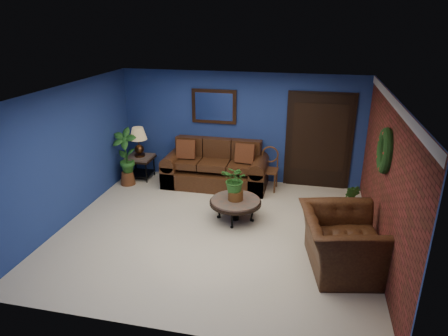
% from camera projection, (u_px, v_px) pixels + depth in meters
% --- Properties ---
extents(floor, '(5.50, 5.50, 0.00)m').
position_uv_depth(floor, '(215.00, 231.00, 7.20)').
color(floor, beige).
rests_on(floor, ground).
extents(wall_back, '(5.50, 0.04, 2.50)m').
position_uv_depth(wall_back, '(240.00, 128.00, 9.03)').
color(wall_back, navy).
rests_on(wall_back, ground).
extents(wall_left, '(0.04, 5.00, 2.50)m').
position_uv_depth(wall_left, '(68.00, 154.00, 7.30)').
color(wall_left, navy).
rests_on(wall_left, ground).
extents(wall_right_brick, '(0.04, 5.00, 2.50)m').
position_uv_depth(wall_right_brick, '(386.00, 179.00, 6.19)').
color(wall_right_brick, maroon).
rests_on(wall_right_brick, ground).
extents(ceiling, '(5.50, 5.00, 0.02)m').
position_uv_depth(ceiling, '(213.00, 92.00, 6.30)').
color(ceiling, white).
rests_on(ceiling, wall_back).
extents(crown_molding, '(0.03, 5.00, 0.14)m').
position_uv_depth(crown_molding, '(395.00, 104.00, 5.78)').
color(crown_molding, white).
rests_on(crown_molding, wall_right_brick).
extents(wall_mirror, '(1.02, 0.06, 0.77)m').
position_uv_depth(wall_mirror, '(214.00, 107.00, 8.94)').
color(wall_mirror, '#462714').
rests_on(wall_mirror, wall_back).
extents(closet_door, '(1.44, 0.06, 2.18)m').
position_uv_depth(closet_door, '(319.00, 142.00, 8.72)').
color(closet_door, black).
rests_on(closet_door, wall_back).
extents(wreath, '(0.16, 0.72, 0.72)m').
position_uv_depth(wreath, '(385.00, 151.00, 6.09)').
color(wreath, black).
rests_on(wreath, wall_right_brick).
extents(sofa, '(2.30, 0.99, 1.04)m').
position_uv_depth(sofa, '(216.00, 170.00, 9.07)').
color(sofa, '#482B14').
rests_on(sofa, ground).
extents(coffee_table, '(0.97, 0.97, 0.42)m').
position_uv_depth(coffee_table, '(235.00, 202.00, 7.47)').
color(coffee_table, '#4A4741').
rests_on(coffee_table, ground).
extents(end_table, '(0.60, 0.60, 0.55)m').
position_uv_depth(end_table, '(140.00, 161.00, 9.38)').
color(end_table, '#4A4741').
rests_on(end_table, ground).
extents(table_lamp, '(0.40, 0.40, 0.67)m').
position_uv_depth(table_lamp, '(138.00, 138.00, 9.18)').
color(table_lamp, '#462714').
rests_on(table_lamp, end_table).
extents(side_chair, '(0.42, 0.42, 0.95)m').
position_uv_depth(side_chair, '(269.00, 166.00, 8.79)').
color(side_chair, '#5E2E1A').
rests_on(side_chair, ground).
extents(armchair, '(1.42, 1.56, 0.88)m').
position_uv_depth(armchair, '(342.00, 242.00, 6.01)').
color(armchair, '#482B14').
rests_on(armchair, ground).
extents(coffee_plant, '(0.61, 0.57, 0.68)m').
position_uv_depth(coffee_plant, '(236.00, 181.00, 7.31)').
color(coffee_plant, '#5C3617').
rests_on(coffee_plant, coffee_table).
extents(floor_plant, '(0.40, 0.35, 0.78)m').
position_uv_depth(floor_plant, '(349.00, 203.00, 7.36)').
color(floor_plant, '#5C3617').
rests_on(floor_plant, ground).
extents(tall_plant, '(0.58, 0.42, 1.31)m').
position_uv_depth(tall_plant, '(126.00, 155.00, 8.94)').
color(tall_plant, brown).
rests_on(tall_plant, ground).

